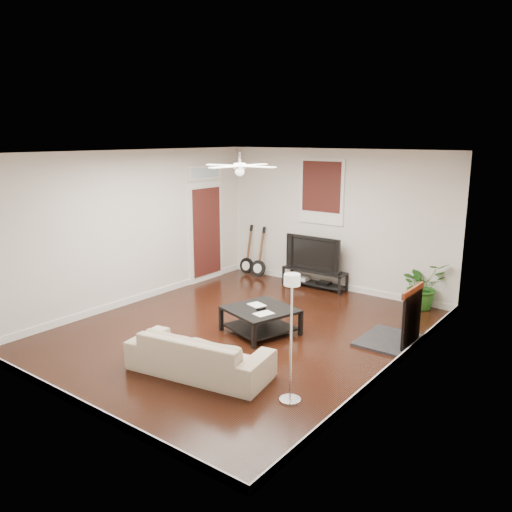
# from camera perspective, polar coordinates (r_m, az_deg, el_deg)

# --- Properties ---
(room) EXTENTS (5.01, 6.01, 2.81)m
(room) POSITION_cam_1_polar(r_m,az_deg,el_deg) (7.89, -1.75, 1.24)
(room) COLOR black
(room) RESTS_ON ground
(brick_accent) EXTENTS (0.02, 2.20, 2.80)m
(brick_accent) POSITION_cam_1_polar(r_m,az_deg,el_deg) (7.57, 18.06, 0.08)
(brick_accent) COLOR #9F5533
(brick_accent) RESTS_ON floor
(fireplace) EXTENTS (0.80, 1.10, 0.92)m
(fireplace) POSITION_cam_1_polar(r_m,az_deg,el_deg) (7.92, 15.60, -6.27)
(fireplace) COLOR black
(fireplace) RESTS_ON floor
(window_back) EXTENTS (1.00, 0.06, 1.30)m
(window_back) POSITION_cam_1_polar(r_m,az_deg,el_deg) (10.40, 7.29, 7.11)
(window_back) COLOR black
(window_back) RESTS_ON wall_back
(door_left) EXTENTS (0.08, 1.00, 2.50)m
(door_left) POSITION_cam_1_polar(r_m,az_deg,el_deg) (10.91, -5.58, 3.72)
(door_left) COLOR white
(door_left) RESTS_ON wall_left
(tv_stand) EXTENTS (1.36, 0.36, 0.38)m
(tv_stand) POSITION_cam_1_polar(r_m,az_deg,el_deg) (10.57, 6.51, -2.50)
(tv_stand) COLOR black
(tv_stand) RESTS_ON floor
(tv) EXTENTS (1.22, 0.16, 0.70)m
(tv) POSITION_cam_1_polar(r_m,az_deg,el_deg) (10.45, 6.65, 0.39)
(tv) COLOR black
(tv) RESTS_ON tv_stand
(coffee_table) EXTENTS (1.19, 1.19, 0.40)m
(coffee_table) POSITION_cam_1_polar(r_m,az_deg,el_deg) (8.14, 0.49, -7.18)
(coffee_table) COLOR black
(coffee_table) RESTS_ON floor
(sofa) EXTENTS (2.00, 1.06, 0.56)m
(sofa) POSITION_cam_1_polar(r_m,az_deg,el_deg) (6.83, -6.31, -10.69)
(sofa) COLOR tan
(sofa) RESTS_ON floor
(floor_lamp) EXTENTS (0.30, 0.30, 1.55)m
(floor_lamp) POSITION_cam_1_polar(r_m,az_deg,el_deg) (5.93, 3.92, -9.20)
(floor_lamp) COLOR silver
(floor_lamp) RESTS_ON floor
(potted_plant) EXTENTS (1.00, 1.03, 0.87)m
(potted_plant) POSITION_cam_1_polar(r_m,az_deg,el_deg) (9.66, 18.04, -3.09)
(potted_plant) COLOR #25611B
(potted_plant) RESTS_ON floor
(guitar_left) EXTENTS (0.35, 0.25, 1.13)m
(guitar_left) POSITION_cam_1_polar(r_m,az_deg,el_deg) (11.41, -1.06, 0.68)
(guitar_left) COLOR black
(guitar_left) RESTS_ON floor
(guitar_right) EXTENTS (0.37, 0.28, 1.13)m
(guitar_right) POSITION_cam_1_polar(r_m,az_deg,el_deg) (11.18, 0.26, 0.42)
(guitar_right) COLOR black
(guitar_right) RESTS_ON floor
(ceiling_fan) EXTENTS (1.24, 1.24, 0.32)m
(ceiling_fan) POSITION_cam_1_polar(r_m,az_deg,el_deg) (7.73, -1.82, 9.98)
(ceiling_fan) COLOR white
(ceiling_fan) RESTS_ON ceiling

